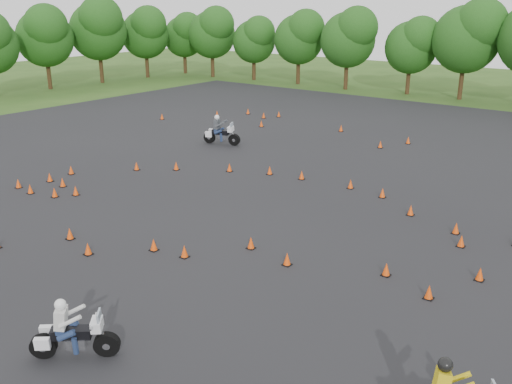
% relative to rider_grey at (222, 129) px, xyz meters
% --- Properties ---
extents(ground, '(140.00, 140.00, 0.00)m').
position_rel_rider_grey_xyz_m(ground, '(9.90, -13.35, -1.00)').
color(ground, '#2D5119').
rests_on(ground, ground).
extents(asphalt_pad, '(62.00, 62.00, 0.00)m').
position_rel_rider_grey_xyz_m(asphalt_pad, '(9.90, -7.35, -0.99)').
color(asphalt_pad, black).
rests_on(asphalt_pad, ground).
extents(treeline, '(87.26, 32.22, 10.66)m').
position_rel_rider_grey_xyz_m(treeline, '(11.90, 21.26, 3.64)').
color(treeline, '#1D4A15').
rests_on(treeline, ground).
extents(traffic_cones, '(36.22, 33.42, 0.45)m').
position_rel_rider_grey_xyz_m(traffic_cones, '(8.81, -7.53, -0.77)').
color(traffic_cones, '#E84609').
rests_on(traffic_cones, asphalt_pad).
extents(rider_grey, '(2.69, 1.43, 1.98)m').
position_rel_rider_grey_xyz_m(rider_grey, '(0.00, 0.00, 0.00)').
color(rider_grey, '#3C3F43').
rests_on(rider_grey, ground).
extents(rider_white, '(2.27, 2.07, 1.82)m').
position_rel_rider_grey_xyz_m(rider_white, '(12.25, -20.34, -0.08)').
color(rider_white, beige).
rests_on(rider_white, ground).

